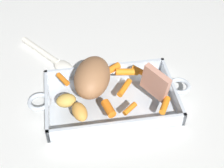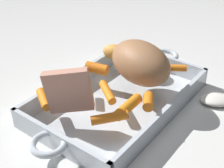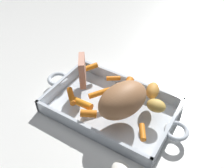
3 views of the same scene
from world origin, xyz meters
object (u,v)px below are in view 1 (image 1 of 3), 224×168
at_px(baby_carrot_long, 63,79).
at_px(potato_golden_small, 80,112).
at_px(baby_carrot_southwest, 124,87).
at_px(baby_carrot_short, 165,105).
at_px(baby_carrot_northwest, 142,73).
at_px(baby_carrot_southeast, 113,68).
at_px(baby_carrot_northeast, 127,72).
at_px(potato_corner, 66,100).
at_px(baby_carrot_center_right, 130,109).
at_px(roast_slice_thick, 155,83).
at_px(serving_spoon, 51,58).
at_px(roasting_dish, 111,99).
at_px(baby_carrot_center_left, 109,108).
at_px(pork_roast, 92,77).

bearing_deg(baby_carrot_long, potato_golden_small, 104.67).
xyz_separation_m(baby_carrot_southwest, baby_carrot_short, (-0.09, 0.09, 0.00)).
bearing_deg(potato_golden_small, baby_carrot_northwest, -145.94).
bearing_deg(baby_carrot_short, baby_carrot_southwest, -42.61).
bearing_deg(baby_carrot_southeast, baby_carrot_northeast, 150.53).
height_order(baby_carrot_northwest, potato_corner, potato_corner).
relative_size(baby_carrot_northeast, baby_carrot_long, 1.37).
bearing_deg(baby_carrot_center_right, roast_slice_thick, -147.27).
distance_m(baby_carrot_southwest, baby_carrot_short, 0.13).
height_order(baby_carrot_southwest, baby_carrot_short, same).
bearing_deg(serving_spoon, baby_carrot_northeast, 17.73).
bearing_deg(serving_spoon, baby_carrot_center_right, -2.90).
relative_size(roasting_dish, baby_carrot_southeast, 10.75).
bearing_deg(baby_carrot_northwest, baby_carrot_long, -2.21).
bearing_deg(potato_corner, baby_carrot_southeast, -141.72).
xyz_separation_m(roast_slice_thick, baby_carrot_center_left, (0.13, 0.04, -0.03)).
relative_size(roasting_dish, pork_roast, 3.11).
distance_m(pork_roast, baby_carrot_southwest, 0.09).
bearing_deg(baby_carrot_southwest, pork_roast, -10.28).
relative_size(roast_slice_thick, baby_carrot_long, 1.70).
relative_size(baby_carrot_northeast, baby_carrot_northwest, 1.00).
height_order(baby_carrot_short, potato_golden_small, potato_golden_small).
xyz_separation_m(pork_roast, baby_carrot_northwest, (-0.15, -0.03, -0.03)).
height_order(baby_carrot_center_left, potato_corner, potato_corner).
bearing_deg(serving_spoon, potato_corner, -28.34).
relative_size(baby_carrot_northeast, serving_spoon, 0.31).
bearing_deg(baby_carrot_northwest, baby_carrot_northeast, -11.00).
relative_size(roasting_dish, baby_carrot_center_right, 10.69).
distance_m(baby_carrot_northeast, potato_golden_small, 0.20).
bearing_deg(potato_corner, baby_carrot_northwest, -159.59).
bearing_deg(potato_golden_small, baby_carrot_center_right, -179.83).
relative_size(baby_carrot_center_left, baby_carrot_southeast, 1.15).
relative_size(pork_roast, potato_corner, 2.80).
xyz_separation_m(baby_carrot_northeast, baby_carrot_center_right, (0.02, 0.14, -0.00)).
xyz_separation_m(baby_carrot_long, serving_spoon, (0.04, -0.15, -0.04)).
height_order(roasting_dish, baby_carrot_short, baby_carrot_short).
distance_m(baby_carrot_long, baby_carrot_center_right, 0.22).
bearing_deg(baby_carrot_long, baby_carrot_northwest, 177.79).
bearing_deg(pork_roast, baby_carrot_southwest, 169.72).
bearing_deg(baby_carrot_northeast, roast_slice_thick, 123.92).
xyz_separation_m(pork_roast, baby_carrot_southeast, (-0.07, -0.06, -0.03)).
bearing_deg(serving_spoon, potato_golden_small, -23.83).
bearing_deg(baby_carrot_center_left, baby_carrot_short, 176.33).
relative_size(roast_slice_thick, potato_corner, 1.55).
height_order(baby_carrot_northwest, serving_spoon, baby_carrot_northwest).
distance_m(baby_carrot_short, potato_corner, 0.26).
height_order(roast_slice_thick, potato_corner, roast_slice_thick).
distance_m(roasting_dish, roast_slice_thick, 0.14).
bearing_deg(potato_corner, baby_carrot_center_left, 159.01).
bearing_deg(baby_carrot_southeast, baby_carrot_long, 7.98).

